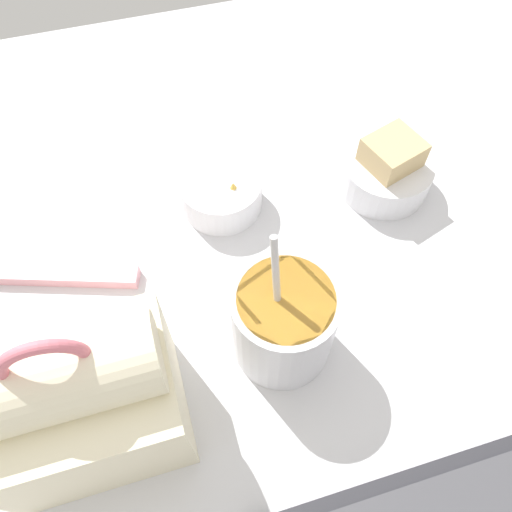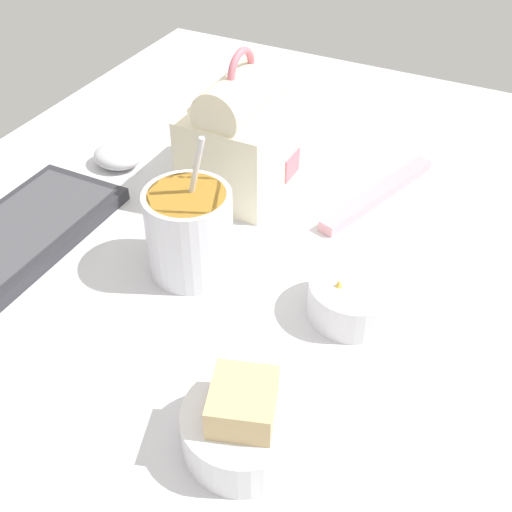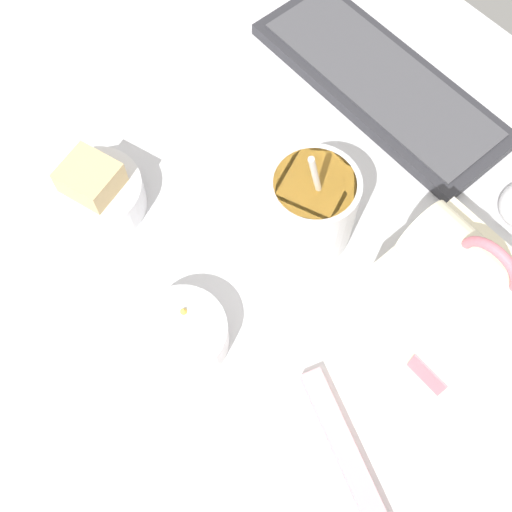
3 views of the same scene
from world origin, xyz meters
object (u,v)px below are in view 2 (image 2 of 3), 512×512
(lunch_bag, at_px, (242,136))
(bento_bowl_sandwich, at_px, (243,424))
(computer_mouse, at_px, (117,156))
(bento_bowl_snacks, at_px, (352,297))
(soup_cup, at_px, (190,231))
(chopstick_case, at_px, (378,194))

(lunch_bag, xyz_separation_m, bento_bowl_sandwich, (-0.40, -0.21, -0.05))
(lunch_bag, relative_size, computer_mouse, 2.71)
(bento_bowl_sandwich, distance_m, computer_mouse, 0.54)
(lunch_bag, relative_size, bento_bowl_snacks, 2.01)
(soup_cup, bearing_deg, lunch_bag, 8.74)
(computer_mouse, bearing_deg, bento_bowl_sandwich, -131.35)
(bento_bowl_sandwich, distance_m, chopstick_case, 0.45)
(bento_bowl_sandwich, distance_m, bento_bowl_snacks, 0.22)
(bento_bowl_sandwich, relative_size, computer_mouse, 1.52)
(soup_cup, height_order, computer_mouse, soup_cup)
(soup_cup, distance_m, computer_mouse, 0.28)
(chopstick_case, bearing_deg, bento_bowl_snacks, -169.12)
(soup_cup, height_order, bento_bowl_sandwich, soup_cup)
(bento_bowl_snacks, bearing_deg, soup_cup, 93.98)
(lunch_bag, bearing_deg, computer_mouse, 101.39)
(computer_mouse, bearing_deg, bento_bowl_snacks, -108.20)
(soup_cup, distance_m, bento_bowl_sandwich, 0.27)
(bento_bowl_sandwich, height_order, bento_bowl_snacks, bento_bowl_sandwich)
(bento_bowl_sandwich, bearing_deg, soup_cup, 41.58)
(soup_cup, xyz_separation_m, bento_bowl_sandwich, (-0.20, -0.18, -0.03))
(bento_bowl_sandwich, bearing_deg, chopstick_case, 1.97)
(soup_cup, relative_size, bento_bowl_snacks, 1.81)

